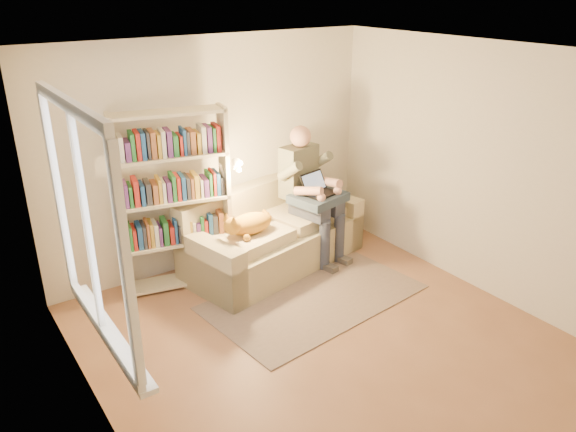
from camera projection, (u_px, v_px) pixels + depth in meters
floor at (335, 349)px, 5.14m from camera, size 4.50×4.50×0.00m
ceiling at (346, 57)px, 4.13m from camera, size 4.00×4.50×0.02m
wall_left at (98, 288)px, 3.59m from camera, size 0.02×4.50×2.60m
wall_right at (493, 175)px, 5.67m from camera, size 0.02×4.50×2.60m
wall_back at (213, 154)px, 6.34m from camera, size 4.00×0.02×2.60m
window at (95, 264)px, 3.74m from camera, size 0.12×1.52×1.69m
sofa at (272, 238)px, 6.57m from camera, size 2.31×1.40×0.92m
person at (308, 187)px, 6.55m from camera, size 0.57×0.78×1.59m
cat at (246, 225)px, 5.98m from camera, size 0.75×0.38×0.28m
blanket at (321, 197)px, 6.52m from camera, size 0.67×0.59×0.10m
laptop at (321, 187)px, 6.48m from camera, size 0.41×0.39×0.29m
bookshelf at (174, 193)px, 5.82m from camera, size 1.28×0.61×1.95m
rug at (314, 297)px, 5.97m from camera, size 2.36×1.55×0.01m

